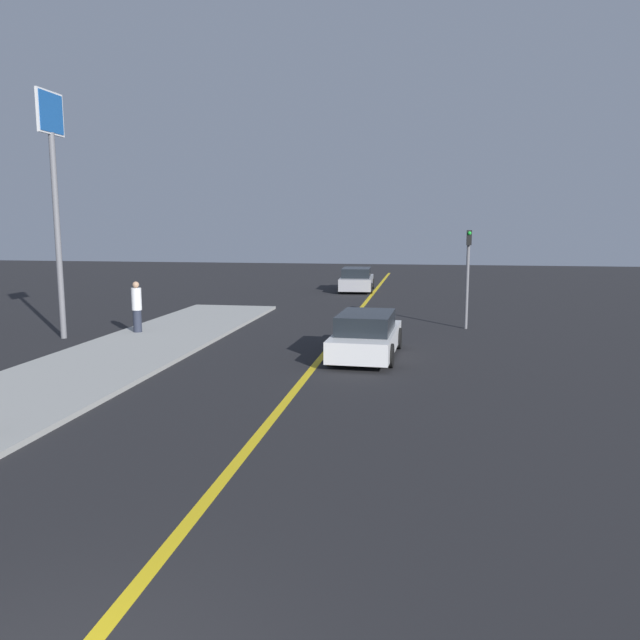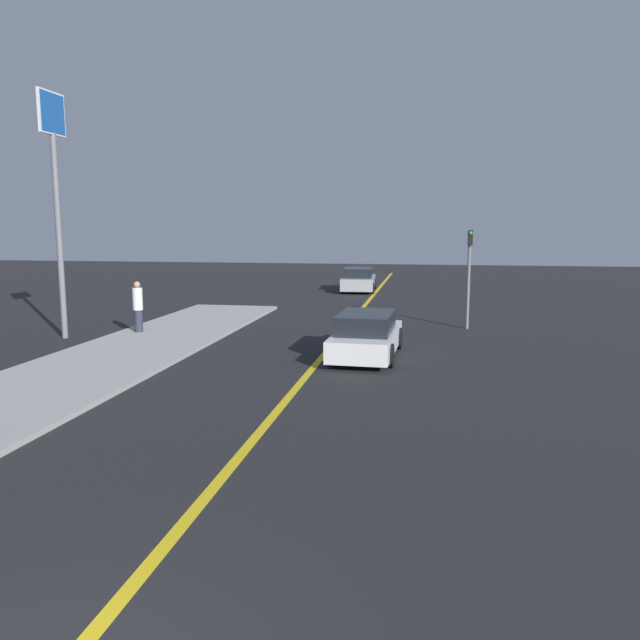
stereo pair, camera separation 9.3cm
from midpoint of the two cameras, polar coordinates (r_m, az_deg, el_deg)
road_center_line at (r=22.20m, az=1.99°, el=-1.37°), size 0.20×60.00×0.01m
sidewalk_left at (r=18.64m, az=-18.88°, el=-3.59°), size 3.92×24.53×0.12m
car_near_right_lane at (r=18.45m, az=4.42°, el=-1.42°), size 1.97×4.44×1.34m
car_ahead_center at (r=37.28m, az=3.61°, el=3.68°), size 2.14×4.63×1.39m
pedestrian_mid_group at (r=22.94m, az=-16.20°, el=1.19°), size 0.35×0.35×1.80m
traffic_light at (r=23.88m, az=13.57°, el=4.63°), size 0.18×0.40×3.69m
roadside_sign at (r=23.10m, az=-22.98°, el=12.70°), size 0.20×1.42×8.22m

